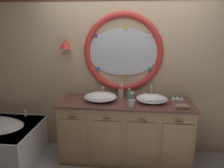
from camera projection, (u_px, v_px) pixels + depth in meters
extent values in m
plane|color=gray|center=(124.00, 167.00, 3.30)|extent=(14.00, 14.00, 0.00)
cube|color=#D6B78E|center=(127.00, 69.00, 3.55)|extent=(6.40, 0.08, 2.60)
ellipsoid|color=silver|center=(123.00, 52.00, 3.44)|extent=(1.08, 0.02, 0.70)
torus|color=red|center=(123.00, 52.00, 3.43)|extent=(1.17, 0.09, 1.17)
cube|color=teal|center=(160.00, 54.00, 3.37)|extent=(0.05, 0.01, 0.05)
cube|color=silver|center=(150.00, 35.00, 3.32)|extent=(0.05, 0.01, 0.05)
cube|color=yellow|center=(126.00, 28.00, 3.34)|extent=(0.05, 0.01, 0.05)
cube|color=purple|center=(96.00, 36.00, 3.41)|extent=(0.05, 0.01, 0.05)
cube|color=red|center=(87.00, 51.00, 3.48)|extent=(0.05, 0.01, 0.05)
cube|color=#2866B7|center=(98.00, 69.00, 3.53)|extent=(0.05, 0.01, 0.05)
cube|color=orange|center=(125.00, 76.00, 3.51)|extent=(0.05, 0.01, 0.05)
cube|color=teal|center=(150.00, 69.00, 3.44)|extent=(0.05, 0.01, 0.05)
cylinder|color=#4C3823|center=(66.00, 42.00, 3.46)|extent=(0.02, 0.09, 0.02)
cone|color=red|center=(65.00, 44.00, 3.42)|extent=(0.17, 0.17, 0.14)
cube|color=tan|center=(125.00, 131.00, 3.43)|extent=(1.85, 0.61, 0.86)
cube|color=brown|center=(126.00, 103.00, 3.32)|extent=(1.89, 0.65, 0.03)
cube|color=brown|center=(127.00, 101.00, 3.62)|extent=(1.85, 0.02, 0.11)
cube|color=tan|center=(74.00, 142.00, 3.21)|extent=(0.39, 0.02, 0.65)
cylinder|color=#422D1E|center=(72.00, 117.00, 3.11)|extent=(0.10, 0.01, 0.01)
cube|color=tan|center=(107.00, 144.00, 3.16)|extent=(0.39, 0.02, 0.65)
cylinder|color=#422D1E|center=(107.00, 119.00, 3.06)|extent=(0.10, 0.01, 0.01)
cube|color=tan|center=(141.00, 146.00, 3.11)|extent=(0.39, 0.02, 0.65)
cylinder|color=#422D1E|center=(142.00, 120.00, 3.01)|extent=(0.10, 0.01, 0.01)
cube|color=tan|center=(177.00, 148.00, 3.06)|extent=(0.39, 0.02, 0.65)
cylinder|color=#422D1E|center=(179.00, 122.00, 2.96)|extent=(0.10, 0.01, 0.01)
cylinder|color=silver|center=(25.00, 113.00, 3.69)|extent=(0.04, 0.04, 0.11)
ellipsoid|color=white|center=(100.00, 97.00, 3.31)|extent=(0.44, 0.33, 0.13)
torus|color=white|center=(100.00, 97.00, 3.31)|extent=(0.46, 0.46, 0.02)
cylinder|color=silver|center=(100.00, 97.00, 3.31)|extent=(0.03, 0.03, 0.01)
ellipsoid|color=white|center=(152.00, 99.00, 3.23)|extent=(0.41, 0.27, 0.13)
torus|color=white|center=(152.00, 99.00, 3.23)|extent=(0.43, 0.43, 0.02)
cylinder|color=silver|center=(152.00, 99.00, 3.23)|extent=(0.03, 0.03, 0.01)
cylinder|color=silver|center=(103.00, 95.00, 3.57)|extent=(0.05, 0.05, 0.02)
cylinder|color=silver|center=(103.00, 91.00, 3.56)|extent=(0.02, 0.02, 0.12)
sphere|color=silver|center=(103.00, 87.00, 3.54)|extent=(0.03, 0.03, 0.03)
cylinder|color=silver|center=(103.00, 88.00, 3.49)|extent=(0.02, 0.11, 0.02)
cylinder|color=silver|center=(98.00, 94.00, 3.58)|extent=(0.04, 0.04, 0.06)
cylinder|color=silver|center=(109.00, 94.00, 3.56)|extent=(0.04, 0.04, 0.06)
cube|color=silver|center=(97.00, 92.00, 3.57)|extent=(0.05, 0.01, 0.01)
cube|color=silver|center=(109.00, 92.00, 3.55)|extent=(0.05, 0.01, 0.01)
cylinder|color=silver|center=(151.00, 97.00, 3.50)|extent=(0.05, 0.05, 0.02)
cylinder|color=silver|center=(151.00, 91.00, 3.47)|extent=(0.02, 0.02, 0.15)
sphere|color=silver|center=(151.00, 87.00, 3.46)|extent=(0.03, 0.03, 0.03)
cylinder|color=silver|center=(151.00, 88.00, 3.40)|extent=(0.02, 0.12, 0.02)
cylinder|color=silver|center=(145.00, 95.00, 3.50)|extent=(0.04, 0.04, 0.06)
cylinder|color=silver|center=(157.00, 96.00, 3.48)|extent=(0.04, 0.04, 0.06)
cube|color=silver|center=(145.00, 93.00, 3.49)|extent=(0.05, 0.01, 0.01)
cube|color=silver|center=(157.00, 94.00, 3.47)|extent=(0.05, 0.01, 0.01)
cylinder|color=white|center=(121.00, 93.00, 3.53)|extent=(0.08, 0.08, 0.10)
torus|color=white|center=(121.00, 90.00, 3.51)|extent=(0.08, 0.08, 0.01)
cylinder|color=orange|center=(122.00, 91.00, 3.51)|extent=(0.02, 0.03, 0.16)
cube|color=white|center=(122.00, 85.00, 3.49)|extent=(0.02, 0.02, 0.03)
cylinder|color=pink|center=(121.00, 90.00, 3.53)|extent=(0.03, 0.01, 0.18)
cube|color=white|center=(121.00, 83.00, 3.51)|extent=(0.02, 0.02, 0.02)
cylinder|color=blue|center=(120.00, 91.00, 3.52)|extent=(0.03, 0.02, 0.16)
cube|color=white|center=(120.00, 85.00, 3.49)|extent=(0.02, 0.02, 0.02)
cylinder|color=yellow|center=(121.00, 91.00, 3.49)|extent=(0.03, 0.02, 0.15)
cube|color=white|center=(121.00, 86.00, 3.47)|extent=(0.02, 0.02, 0.03)
cylinder|color=silver|center=(132.00, 104.00, 3.09)|extent=(0.08, 0.08, 0.10)
torus|color=silver|center=(132.00, 100.00, 3.07)|extent=(0.09, 0.09, 0.01)
cylinder|color=purple|center=(133.00, 100.00, 3.07)|extent=(0.04, 0.03, 0.18)
cube|color=white|center=(133.00, 92.00, 3.04)|extent=(0.02, 0.02, 0.03)
cylinder|color=#19ADB2|center=(132.00, 99.00, 3.09)|extent=(0.02, 0.03, 0.17)
cube|color=white|center=(132.00, 92.00, 3.07)|extent=(0.02, 0.02, 0.03)
cylinder|color=#19ADB2|center=(131.00, 100.00, 3.08)|extent=(0.01, 0.04, 0.17)
cube|color=white|center=(131.00, 93.00, 3.05)|extent=(0.02, 0.02, 0.02)
cylinder|color=yellow|center=(132.00, 100.00, 3.06)|extent=(0.02, 0.04, 0.17)
cube|color=white|center=(132.00, 93.00, 3.04)|extent=(0.01, 0.02, 0.03)
cylinder|color=#6BAD66|center=(129.00, 94.00, 3.42)|extent=(0.05, 0.05, 0.14)
cylinder|color=silver|center=(129.00, 89.00, 3.40)|extent=(0.03, 0.03, 0.02)
cylinder|color=silver|center=(129.00, 89.00, 3.38)|extent=(0.01, 0.04, 0.01)
cube|color=#936B56|center=(182.00, 107.00, 3.06)|extent=(0.18, 0.13, 0.02)
cube|color=#936B56|center=(182.00, 106.00, 3.06)|extent=(0.17, 0.13, 0.02)
cube|color=beige|center=(177.00, 100.00, 3.32)|extent=(0.15, 0.10, 0.04)
cylinder|color=#19ADB2|center=(175.00, 96.00, 3.31)|extent=(0.02, 0.02, 0.07)
cylinder|color=blue|center=(180.00, 97.00, 3.30)|extent=(0.02, 0.02, 0.05)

